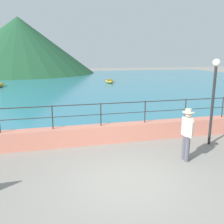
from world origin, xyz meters
TOP-DOWN VIEW (x-y plane):
  - ground_plane at (0.00, 0.00)m, footprint 120.00×120.00m
  - promenade_wall at (0.00, 3.20)m, footprint 20.00×0.56m
  - railing at (0.00, 3.20)m, footprint 18.44×0.04m
  - lake_water at (0.00, 25.84)m, footprint 64.00×44.32m
  - hill_main at (-7.09, 43.90)m, footprint 27.80×27.80m
  - person_walking at (2.36, 0.84)m, footprint 0.38×0.57m
  - lamp_post at (4.06, 1.97)m, footprint 0.28×0.28m
  - boat_2 at (5.33, 23.84)m, footprint 1.12×2.38m

SIDE VIEW (x-z plane):
  - ground_plane at x=0.00m, z-range 0.00..0.00m
  - lake_water at x=0.00m, z-range 0.00..0.06m
  - boat_2 at x=5.33m, z-range 0.08..0.44m
  - promenade_wall at x=0.00m, z-range 0.00..0.70m
  - person_walking at x=2.36m, z-range 0.10..1.85m
  - railing at x=0.00m, z-range 0.87..1.77m
  - lamp_post at x=4.06m, z-range 0.55..3.83m
  - hill_main at x=-7.09m, z-range 0.00..10.32m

